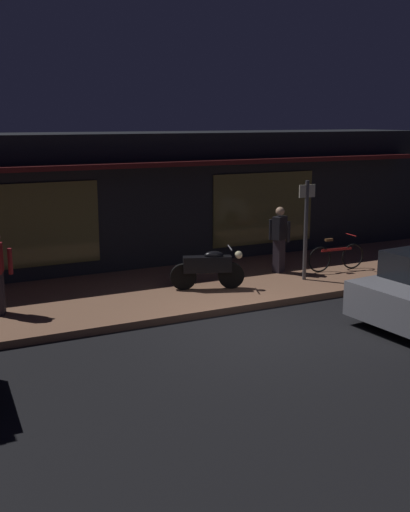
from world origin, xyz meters
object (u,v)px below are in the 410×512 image
motorcycle (209,268)px  person_bystander (279,238)px  bicycle_parked (336,257)px  sign_post (306,224)px

motorcycle → person_bystander: size_ratio=0.98×
bicycle_parked → person_bystander: (-1.41, 0.51, 0.52)m
motorcycle → sign_post: (2.45, -0.28, 0.86)m
motorcycle → person_bystander: bearing=15.0°
person_bystander → sign_post: size_ratio=0.70×
person_bystander → sign_post: (0.15, -0.90, 0.48)m
bicycle_parked → sign_post: 1.66m
bicycle_parked → sign_post: size_ratio=0.69×
bicycle_parked → sign_post: bearing=-162.8°
bicycle_parked → motorcycle: bearing=-178.3°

